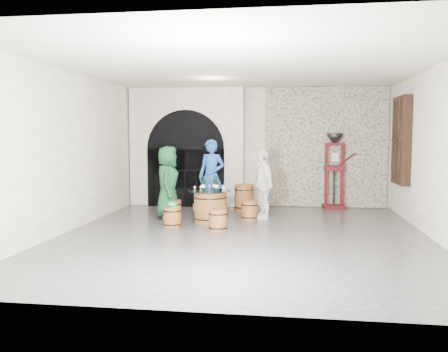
# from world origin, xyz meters

# --- Properties ---
(ground) EXTENTS (8.00, 8.00, 0.00)m
(ground) POSITION_xyz_m (0.00, 0.00, 0.00)
(ground) COLOR #2C2C2E
(ground) RESTS_ON ground
(wall_back) EXTENTS (8.00, 0.00, 8.00)m
(wall_back) POSITION_xyz_m (0.00, 4.00, 1.60)
(wall_back) COLOR beige
(wall_back) RESTS_ON ground
(wall_front) EXTENTS (8.00, 0.00, 8.00)m
(wall_front) POSITION_xyz_m (0.00, -4.00, 1.60)
(wall_front) COLOR beige
(wall_front) RESTS_ON ground
(wall_left) EXTENTS (0.00, 8.00, 8.00)m
(wall_left) POSITION_xyz_m (-3.50, 0.00, 1.60)
(wall_left) COLOR beige
(wall_left) RESTS_ON ground
(wall_right) EXTENTS (0.00, 8.00, 8.00)m
(wall_right) POSITION_xyz_m (3.50, 0.00, 1.60)
(wall_right) COLOR beige
(wall_right) RESTS_ON ground
(ceiling) EXTENTS (8.00, 8.00, 0.00)m
(ceiling) POSITION_xyz_m (0.00, 0.00, 3.20)
(ceiling) COLOR beige
(ceiling) RESTS_ON wall_back
(stone_facing_panel) EXTENTS (3.20, 0.12, 3.18)m
(stone_facing_panel) POSITION_xyz_m (1.80, 3.94, 1.60)
(stone_facing_panel) COLOR #B1A78D
(stone_facing_panel) RESTS_ON ground
(arched_opening) EXTENTS (3.10, 0.60, 3.19)m
(arched_opening) POSITION_xyz_m (-1.90, 3.74, 1.58)
(arched_opening) COLOR beige
(arched_opening) RESTS_ON ground
(shuttered_window) EXTENTS (0.23, 1.10, 2.00)m
(shuttered_window) POSITION_xyz_m (3.38, 2.40, 1.80)
(shuttered_window) COLOR black
(shuttered_window) RESTS_ON wall_right
(barrel_table) EXTENTS (0.91, 0.91, 0.71)m
(barrel_table) POSITION_xyz_m (-0.86, 1.31, 0.35)
(barrel_table) COLOR brown
(barrel_table) RESTS_ON ground
(barrel_stool_left) EXTENTS (0.39, 0.39, 0.43)m
(barrel_stool_left) POSITION_xyz_m (-1.77, 1.59, 0.21)
(barrel_stool_left) COLOR brown
(barrel_stool_left) RESTS_ON ground
(barrel_stool_far) EXTENTS (0.39, 0.39, 0.43)m
(barrel_stool_far) POSITION_xyz_m (-0.99, 2.25, 0.21)
(barrel_stool_far) COLOR brown
(barrel_stool_far) RESTS_ON ground
(barrel_stool_right) EXTENTS (0.39, 0.39, 0.43)m
(barrel_stool_right) POSITION_xyz_m (-0.03, 1.76, 0.21)
(barrel_stool_right) COLOR brown
(barrel_stool_right) RESTS_ON ground
(barrel_stool_near_right) EXTENTS (0.39, 0.39, 0.43)m
(barrel_stool_near_right) POSITION_xyz_m (-0.54, 0.42, 0.21)
(barrel_stool_near_right) COLOR brown
(barrel_stool_near_right) RESTS_ON ground
(barrel_stool_near_left) EXTENTS (0.39, 0.39, 0.43)m
(barrel_stool_near_left) POSITION_xyz_m (-1.56, 0.66, 0.21)
(barrel_stool_near_left) COLOR brown
(barrel_stool_near_left) RESTS_ON ground
(green_cap) EXTENTS (0.24, 0.20, 0.11)m
(green_cap) POSITION_xyz_m (-1.55, 0.66, 0.48)
(green_cap) COLOR #0E9B48
(green_cap) RESTS_ON barrel_stool_near_left
(person_green) EXTENTS (0.62, 0.87, 1.67)m
(person_green) POSITION_xyz_m (-1.90, 1.64, 0.84)
(person_green) COLOR #124023
(person_green) RESTS_ON ground
(person_blue) EXTENTS (0.76, 0.60, 1.83)m
(person_blue) POSITION_xyz_m (-1.02, 2.43, 0.91)
(person_blue) COLOR #1B4697
(person_blue) RESTS_ON ground
(person_white) EXTENTS (0.75, 1.01, 1.60)m
(person_white) POSITION_xyz_m (0.26, 1.91, 0.80)
(person_white) COLOR white
(person_white) RESTS_ON ground
(wine_bottle_left) EXTENTS (0.08, 0.08, 0.32)m
(wine_bottle_left) POSITION_xyz_m (-1.00, 1.25, 0.84)
(wine_bottle_left) COLOR black
(wine_bottle_left) RESTS_ON barrel_table
(wine_bottle_center) EXTENTS (0.08, 0.08, 0.32)m
(wine_bottle_center) POSITION_xyz_m (-0.71, 1.25, 0.84)
(wine_bottle_center) COLOR black
(wine_bottle_center) RESTS_ON barrel_table
(wine_bottle_right) EXTENTS (0.08, 0.08, 0.32)m
(wine_bottle_right) POSITION_xyz_m (-0.78, 1.42, 0.84)
(wine_bottle_right) COLOR black
(wine_bottle_right) RESTS_ON barrel_table
(tasting_glass_a) EXTENTS (0.05, 0.05, 0.10)m
(tasting_glass_a) POSITION_xyz_m (-1.18, 1.21, 0.76)
(tasting_glass_a) COLOR #BF6425
(tasting_glass_a) RESTS_ON barrel_table
(tasting_glass_b) EXTENTS (0.05, 0.05, 0.10)m
(tasting_glass_b) POSITION_xyz_m (-0.58, 1.32, 0.76)
(tasting_glass_b) COLOR #BF6425
(tasting_glass_b) RESTS_ON barrel_table
(tasting_glass_c) EXTENTS (0.05, 0.05, 0.10)m
(tasting_glass_c) POSITION_xyz_m (-0.92, 1.57, 0.76)
(tasting_glass_c) COLOR #BF6425
(tasting_glass_c) RESTS_ON barrel_table
(tasting_glass_d) EXTENTS (0.05, 0.05, 0.10)m
(tasting_glass_d) POSITION_xyz_m (-0.61, 1.58, 0.76)
(tasting_glass_d) COLOR #BF6425
(tasting_glass_d) RESTS_ON barrel_table
(tasting_glass_e) EXTENTS (0.05, 0.05, 0.10)m
(tasting_glass_e) POSITION_xyz_m (-0.52, 1.13, 0.76)
(tasting_glass_e) COLOR #BF6425
(tasting_glass_e) RESTS_ON barrel_table
(tasting_glass_f) EXTENTS (0.05, 0.05, 0.10)m
(tasting_glass_f) POSITION_xyz_m (-1.06, 1.29, 0.76)
(tasting_glass_f) COLOR #BF6425
(tasting_glass_f) RESTS_ON barrel_table
(side_barrel) EXTENTS (0.51, 0.51, 0.68)m
(side_barrel) POSITION_xyz_m (-0.27, 2.97, 0.34)
(side_barrel) COLOR brown
(side_barrel) RESTS_ON ground
(corking_press) EXTENTS (0.83, 0.49, 1.97)m
(corking_press) POSITION_xyz_m (2.02, 3.70, 1.15)
(corking_press) COLOR #480C12
(corking_press) RESTS_ON ground
(control_box) EXTENTS (0.18, 0.10, 0.22)m
(control_box) POSITION_xyz_m (2.05, 3.86, 1.35)
(control_box) COLOR silver
(control_box) RESTS_ON wall_back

